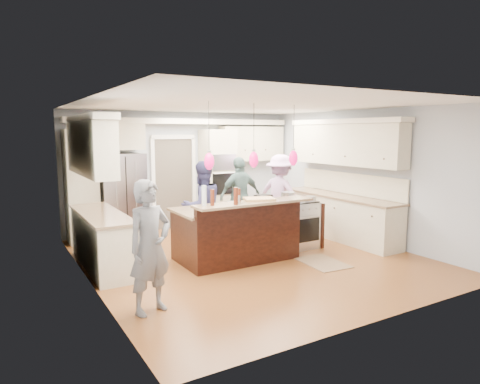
% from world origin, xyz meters
% --- Properties ---
extents(ground_plane, '(6.00, 6.00, 0.00)m').
position_xyz_m(ground_plane, '(0.00, 0.00, 0.00)').
color(ground_plane, brown).
rests_on(ground_plane, ground).
extents(room_shell, '(5.54, 6.04, 2.72)m').
position_xyz_m(room_shell, '(0.00, 0.00, 1.82)').
color(room_shell, '#B2BCC6').
rests_on(room_shell, ground).
extents(refrigerator, '(0.90, 0.70, 1.80)m').
position_xyz_m(refrigerator, '(-1.55, 2.64, 0.90)').
color(refrigerator, '#B7B7BC').
rests_on(refrigerator, ground).
extents(oven_column, '(0.72, 0.69, 2.30)m').
position_xyz_m(oven_column, '(0.75, 2.67, 1.15)').
color(oven_column, beige).
rests_on(oven_column, ground).
extents(back_upper_cabinets, '(5.30, 0.61, 2.54)m').
position_xyz_m(back_upper_cabinets, '(-0.75, 2.76, 1.67)').
color(back_upper_cabinets, beige).
rests_on(back_upper_cabinets, ground).
extents(right_counter_run, '(0.64, 3.10, 2.51)m').
position_xyz_m(right_counter_run, '(2.44, 0.30, 1.06)').
color(right_counter_run, beige).
rests_on(right_counter_run, ground).
extents(left_cabinets, '(0.64, 2.30, 2.51)m').
position_xyz_m(left_cabinets, '(-2.44, 0.80, 1.06)').
color(left_cabinets, beige).
rests_on(left_cabinets, ground).
extents(kitchen_island, '(2.10, 1.46, 1.12)m').
position_xyz_m(kitchen_island, '(-0.25, 0.07, 0.49)').
color(kitchen_island, black).
rests_on(kitchen_island, ground).
extents(island_range, '(0.82, 0.71, 0.92)m').
position_xyz_m(island_range, '(1.16, 0.15, 0.46)').
color(island_range, '#B7B7BC').
rests_on(island_range, ground).
extents(pendant_lights, '(1.75, 0.15, 1.03)m').
position_xyz_m(pendant_lights, '(-0.25, -0.51, 1.80)').
color(pendant_lights, black).
rests_on(pendant_lights, ground).
extents(person_bar_end, '(0.70, 0.57, 1.67)m').
position_xyz_m(person_bar_end, '(-2.30, -1.36, 0.84)').
color(person_bar_end, slate).
rests_on(person_bar_end, ground).
extents(person_far_left, '(0.88, 0.71, 1.71)m').
position_xyz_m(person_far_left, '(-0.53, 0.85, 0.86)').
color(person_far_left, navy).
rests_on(person_far_left, ground).
extents(person_far_right, '(1.02, 0.46, 1.71)m').
position_xyz_m(person_far_right, '(0.74, 1.60, 0.86)').
color(person_far_right, '#496663').
rests_on(person_far_right, ground).
extents(person_range_side, '(1.06, 1.30, 1.75)m').
position_xyz_m(person_range_side, '(1.60, 1.30, 0.87)').
color(person_range_side, '#BA92C4').
rests_on(person_range_side, ground).
extents(floor_rug, '(0.70, 0.96, 0.01)m').
position_xyz_m(floor_rug, '(0.91, -0.91, 0.01)').
color(floor_rug, '#8F714E').
rests_on(floor_rug, ground).
extents(water_bottle, '(0.10, 0.10, 0.32)m').
position_xyz_m(water_bottle, '(-1.14, -0.50, 1.28)').
color(water_bottle, silver).
rests_on(water_bottle, kitchen_island).
extents(beer_bottle_a, '(0.07, 0.07, 0.25)m').
position_xyz_m(beer_bottle_a, '(-1.02, -0.55, 1.25)').
color(beer_bottle_a, '#4F1D0E').
rests_on(beer_bottle_a, kitchen_island).
extents(beer_bottle_b, '(0.07, 0.07, 0.27)m').
position_xyz_m(beer_bottle_b, '(-0.67, -0.66, 1.26)').
color(beer_bottle_b, '#4F1D0E').
rests_on(beer_bottle_b, kitchen_island).
extents(beer_bottle_c, '(0.07, 0.07, 0.23)m').
position_xyz_m(beer_bottle_c, '(-0.54, -0.53, 1.24)').
color(beer_bottle_c, '#4F1D0E').
rests_on(beer_bottle_c, kitchen_island).
extents(drink_can, '(0.09, 0.09, 0.13)m').
position_xyz_m(drink_can, '(-0.55, -0.53, 1.18)').
color(drink_can, '#B7B7BC').
rests_on(drink_can, kitchen_island).
extents(cutting_board, '(0.57, 0.48, 0.04)m').
position_xyz_m(cutting_board, '(-0.11, -0.47, 1.14)').
color(cutting_board, tan).
rests_on(cutting_board, kitchen_island).
extents(pot_large, '(0.27, 0.27, 0.16)m').
position_xyz_m(pot_large, '(1.09, 0.34, 1.00)').
color(pot_large, '#B7B7BC').
rests_on(pot_large, island_range).
extents(pot_small, '(0.20, 0.20, 0.10)m').
position_xyz_m(pot_small, '(1.35, -0.04, 0.97)').
color(pot_small, '#B7B7BC').
rests_on(pot_small, island_range).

